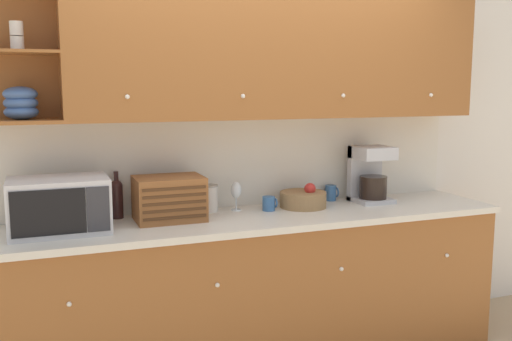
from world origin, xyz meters
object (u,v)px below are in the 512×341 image
object	(u,v)px
storage_canister	(209,198)
wine_glass	(236,191)
bread_box	(169,198)
coffee_maker	(370,174)
mug	(269,204)
microwave	(59,205)
wine_bottle	(117,197)
mug_blue_second	(331,193)
fruit_basket	(303,199)

from	to	relation	value
storage_canister	wine_glass	distance (m)	0.18
bread_box	coffee_maker	world-z (taller)	coffee_maker
bread_box	mug	world-z (taller)	bread_box
bread_box	coffee_maker	xyz separation A→B (m)	(1.42, 0.05, 0.06)
microwave	wine_glass	world-z (taller)	microwave
wine_bottle	bread_box	world-z (taller)	wine_bottle
storage_canister	mug_blue_second	distance (m)	0.90
wine_glass	mug	distance (m)	0.23
wine_glass	mug	bearing A→B (deg)	-22.53
wine_bottle	storage_canister	distance (m)	0.58
microwave	mug_blue_second	size ratio (longest dim) A/B	4.90
microwave	mug	distance (m)	1.28
bread_box	mug_blue_second	bearing A→B (deg)	8.62
mug	fruit_basket	size ratio (longest dim) A/B	0.30
wine_glass	mug_blue_second	xyz separation A→B (m)	(0.73, 0.07, -0.07)
microwave	fruit_basket	world-z (taller)	microwave
wine_glass	fruit_basket	size ratio (longest dim) A/B	0.61
microwave	bread_box	distance (m)	0.62
microwave	wine_glass	xyz separation A→B (m)	(1.08, 0.18, -0.02)
wine_bottle	mug_blue_second	size ratio (longest dim) A/B	2.68
microwave	wine_bottle	distance (m)	0.41
wine_bottle	wine_glass	size ratio (longest dim) A/B	1.54
wine_bottle	coffee_maker	bearing A→B (deg)	-3.71
coffee_maker	wine_bottle	bearing A→B (deg)	176.29
wine_glass	mug_blue_second	bearing A→B (deg)	5.44
microwave	storage_canister	bearing A→B (deg)	12.81
storage_canister	mug	size ratio (longest dim) A/B	1.86
microwave	mug	world-z (taller)	microwave
bread_box	wine_glass	world-z (taller)	bread_box
microwave	mug_blue_second	xyz separation A→B (m)	(1.81, 0.25, -0.10)
storage_canister	mug_blue_second	size ratio (longest dim) A/B	1.61
wine_glass	fruit_basket	world-z (taller)	wine_glass
microwave	coffee_maker	bearing A→B (deg)	3.32
wine_bottle	wine_glass	xyz separation A→B (m)	(0.74, -0.05, -0.00)
storage_canister	fruit_basket	size ratio (longest dim) A/B	0.56
fruit_basket	storage_canister	bearing A→B (deg)	171.21
fruit_basket	mug_blue_second	distance (m)	0.31
fruit_basket	coffee_maker	size ratio (longest dim) A/B	0.80
bread_box	storage_canister	distance (m)	0.32
bread_box	mug	bearing A→B (deg)	2.56
fruit_basket	wine_bottle	bearing A→B (deg)	174.37
mug_blue_second	mug	bearing A→B (deg)	-164.15
microwave	wine_glass	size ratio (longest dim) A/B	2.82
microwave	fruit_basket	size ratio (longest dim) A/B	1.71
bread_box	wine_glass	size ratio (longest dim) A/B	2.16
wine_bottle	storage_canister	xyz separation A→B (m)	(0.57, -0.02, -0.04)
bread_box	mug	size ratio (longest dim) A/B	4.33
wine_glass	coffee_maker	distance (m)	0.96
microwave	storage_canister	distance (m)	0.94
wine_bottle	mug	bearing A→B (deg)	-8.04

